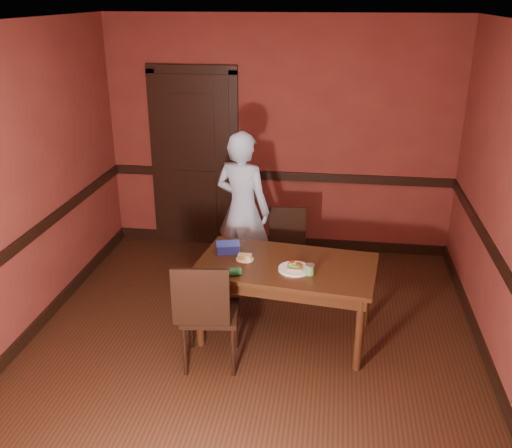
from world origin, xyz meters
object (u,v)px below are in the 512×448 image
(chair_near, at_px, (210,311))
(food_tub, at_px, (228,248))
(sauce_jar, at_px, (310,269))
(dining_table, at_px, (286,300))
(cheese_saucer, at_px, (245,258))
(sandwich_plate, at_px, (295,268))
(chair_far, at_px, (284,250))
(person, at_px, (243,210))

(chair_near, relative_size, food_tub, 4.01)
(chair_near, relative_size, sauce_jar, 10.67)
(dining_table, xyz_separation_m, cheese_saucer, (-0.37, 0.03, 0.38))
(sandwich_plate, relative_size, sauce_jar, 3.08)
(sandwich_plate, bearing_deg, chair_far, 100.17)
(chair_far, bearing_deg, cheese_saucer, -111.09)
(sauce_jar, bearing_deg, dining_table, 141.39)
(person, distance_m, sandwich_plate, 1.26)
(dining_table, bearing_deg, person, 125.72)
(person, distance_m, sauce_jar, 1.38)
(chair_far, height_order, sandwich_plate, chair_far)
(sandwich_plate, distance_m, sauce_jar, 0.15)
(chair_far, distance_m, person, 0.60)
(sauce_jar, bearing_deg, cheese_saucer, 160.99)
(sandwich_plate, bearing_deg, cheese_saucer, 163.08)
(dining_table, bearing_deg, food_tub, 170.11)
(cheese_saucer, bearing_deg, person, 100.44)
(dining_table, bearing_deg, chair_far, 103.19)
(chair_near, height_order, cheese_saucer, chair_near)
(chair_near, xyz_separation_m, person, (0.03, 1.47, 0.34))
(chair_far, xyz_separation_m, sandwich_plate, (0.18, -1.03, 0.32))
(sandwich_plate, xyz_separation_m, cheese_saucer, (-0.45, 0.14, -0.00))
(chair_far, xyz_separation_m, sauce_jar, (0.31, -1.09, 0.35))
(chair_near, bearing_deg, chair_far, -115.54)
(dining_table, bearing_deg, sandwich_plate, -45.83)
(sandwich_plate, relative_size, food_tub, 1.16)
(food_tub, bearing_deg, sandwich_plate, -37.91)
(chair_far, bearing_deg, dining_table, -87.99)
(food_tub, bearing_deg, chair_near, -107.36)
(person, distance_m, food_tub, 0.83)
(chair_near, height_order, sandwich_plate, chair_near)
(chair_near, bearing_deg, person, -98.07)
(cheese_saucer, distance_m, food_tub, 0.22)
(sandwich_plate, bearing_deg, person, 119.84)
(sauce_jar, relative_size, cheese_saucer, 0.58)
(dining_table, bearing_deg, chair_near, -133.39)
(dining_table, height_order, sauce_jar, sauce_jar)
(chair_near, xyz_separation_m, cheese_saucer, (0.20, 0.51, 0.25))
(chair_near, bearing_deg, cheese_saucer, -118.72)
(food_tub, bearing_deg, sauce_jar, -38.36)
(person, bearing_deg, food_tub, 110.13)
(sandwich_plate, height_order, food_tub, food_tub)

